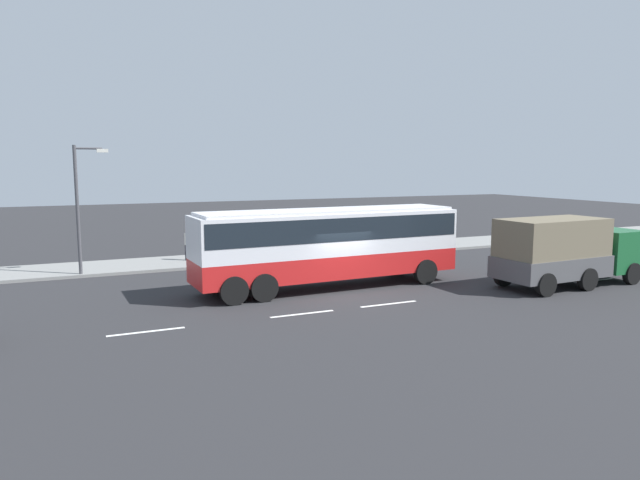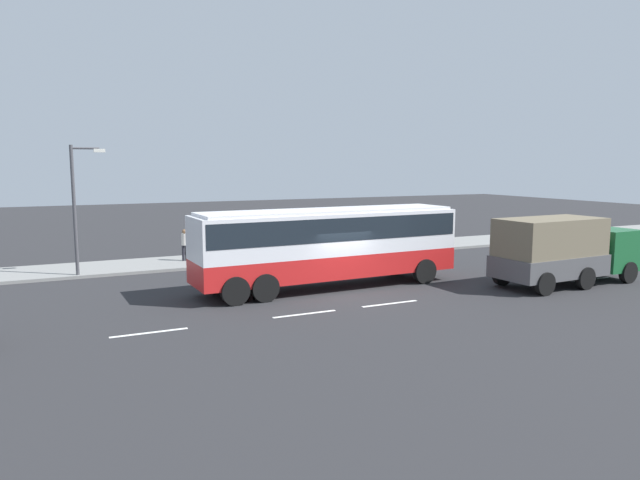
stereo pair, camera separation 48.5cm
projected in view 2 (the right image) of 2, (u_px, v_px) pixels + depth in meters
ground_plane at (343, 292)px, 23.86m from camera, size 120.00×120.00×0.00m
sidewalk_curb at (263, 257)px, 32.53m from camera, size 80.00×4.00×0.15m
lane_centreline at (237, 322)px, 19.33m from camera, size 33.24×0.16×0.01m
coach_bus at (328, 239)px, 24.50m from camera, size 11.65×2.98×3.37m
cargo_truck at (564, 249)px, 25.19m from camera, size 7.19×2.84×2.97m
pedestrian_near_curb at (185, 243)px, 30.66m from camera, size 0.32×0.32×1.68m
pedestrian_at_crossing at (242, 239)px, 31.93m from camera, size 0.32×0.32×1.74m
street_lamp at (78, 200)px, 26.46m from camera, size 1.53×0.24×5.98m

